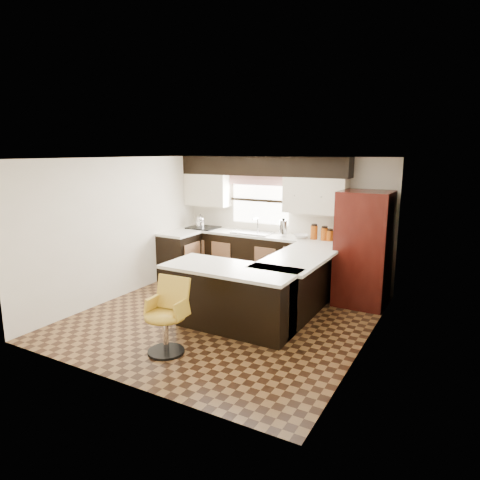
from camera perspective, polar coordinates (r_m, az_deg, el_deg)
The scene contains 30 objects.
floor at distance 6.69m, azimuth -2.00°, elevation -10.16°, with size 4.40×4.40×0.00m, color #49301A.
ceiling at distance 6.21m, azimuth -2.17°, elevation 10.85°, with size 4.40×4.40×0.00m, color silver.
wall_back at distance 8.27m, azimuth 5.85°, elevation 2.68°, with size 4.40×4.40×0.00m, color beige.
wall_front at distance 4.66m, azimuth -16.29°, elevation -4.93°, with size 4.40×4.40×0.00m, color beige.
wall_left at distance 7.63m, azimuth -15.71°, elevation 1.53°, with size 4.40×4.40×0.00m, color beige.
wall_right at distance 5.58m, azimuth 16.73°, elevation -2.22°, with size 4.40×4.40×0.00m, color beige.
base_cab_back at distance 8.34m, azimuth 2.08°, elevation -2.44°, with size 3.30×0.60×0.90m, color black.
base_cab_left at distance 8.51m, azimuth -8.07°, elevation -2.27°, with size 0.60×0.70×0.90m, color black.
counter_back at distance 8.24m, azimuth 2.10°, elevation 0.74°, with size 3.30×0.60×0.04m, color silver.
counter_left at distance 8.41m, azimuth -8.16°, elevation 0.85°, with size 0.60×0.70×0.04m, color silver.
soffit at distance 8.18m, azimuth 2.90°, elevation 9.81°, with size 3.40×0.35×0.36m, color black.
upper_cab_left at distance 8.82m, azimuth -4.31°, elevation 6.69°, with size 0.94×0.35×0.64m, color beige.
upper_cab_right at distance 7.80m, azimuth 10.03°, elevation 5.87°, with size 1.14×0.35×0.64m, color beige.
window_pane at distance 8.41m, azimuth 2.71°, elevation 5.29°, with size 1.20×0.02×0.90m, color white.
valance at distance 8.34m, azimuth 2.61°, elevation 7.93°, with size 1.30×0.06×0.18m, color #D19B93.
sink at distance 8.24m, azimuth 1.73°, elevation 1.01°, with size 0.75×0.45×0.03m, color #B2B2B7.
dishwasher at distance 7.70m, azimuth 7.76°, elevation -3.92°, with size 0.58×0.03×0.78m, color black.
cooktop at distance 8.82m, azimuth -4.91°, elevation 1.67°, with size 0.58×0.50×0.03m, color black.
peninsula_long at distance 6.69m, azimuth 7.43°, elevation -6.17°, with size 0.60×1.95×0.90m, color black.
peninsula_return at distance 6.07m, azimuth -0.70°, elevation -7.96°, with size 1.65×0.60×0.90m, color black.
counter_pen_long at distance 6.54m, azimuth 7.95°, elevation -2.29°, with size 0.84×1.95×0.04m, color silver.
counter_pen_return at distance 5.86m, azimuth -1.32°, elevation -3.84°, with size 1.89×0.84×0.04m, color silver.
refrigerator at distance 7.25m, azimuth 16.15°, elevation -1.12°, with size 0.81×0.77×1.88m, color #340C08.
bar_chair at distance 5.48m, azimuth -9.98°, elevation -10.10°, with size 0.51×0.51×0.95m, color gold, non-canonical shape.
kettle at distance 8.83m, azimuth -5.30°, elevation 2.60°, with size 0.19×0.19×0.25m, color silver, non-canonical shape.
percolator at distance 7.97m, azimuth 5.78°, elevation 1.57°, with size 0.14×0.14×0.30m, color silver.
mixing_bowl at distance 7.86m, azimuth 8.13°, elevation 0.50°, with size 0.27×0.27×0.07m, color white.
canister_large at distance 7.78m, azimuth 9.83°, elevation 1.00°, with size 0.13×0.13×0.24m, color #9C450D.
canister_med at distance 7.72m, azimuth 11.18°, elevation 0.78°, with size 0.13×0.13×0.22m, color #9C450D.
canister_small at distance 7.70m, azimuth 11.86°, elevation 0.57°, with size 0.12×0.12×0.18m, color #9C450D.
Camera 1 is at (3.22, -5.30, 2.51)m, focal length 32.00 mm.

